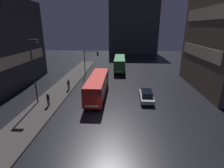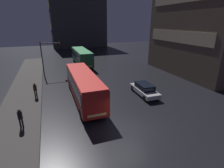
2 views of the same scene
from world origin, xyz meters
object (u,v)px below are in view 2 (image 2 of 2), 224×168
Objects in this scene: pedestrian_mid at (35,89)px; car_taxi at (144,89)px; bus_far at (82,56)px; bus_near at (84,84)px; pedestrian_near at (20,117)px; traffic_light_main at (49,53)px.

car_taxi is at bearing 143.75° from pedestrian_mid.
bus_far is 6.06× the size of pedestrian_mid.
bus_near is 5.70m from pedestrian_mid.
car_taxi is (7.14, -1.07, -1.18)m from bus_near.
pedestrian_mid reaches higher than car_taxi.
bus_far is at bearing -140.22° from pedestrian_mid.
traffic_light_main is at bearing 27.95° from pedestrian_near.
pedestrian_mid is (-12.30, 3.37, 0.45)m from car_taxi.
bus_near is 12.02m from traffic_light_main.
bus_near is at bearing -74.42° from traffic_light_main.
pedestrian_mid is 9.70m from traffic_light_main.
traffic_light_main is at bearing 41.04° from bus_far.
car_taxi is 2.78× the size of pedestrian_near.
pedestrian_near reaches higher than car_taxi.
car_taxi is 12.76m from pedestrian_mid.
car_taxi is at bearing -50.46° from traffic_light_main.
pedestrian_mid is at bearing 30.61° from pedestrian_near.
pedestrian_mid is at bearing -13.51° from car_taxi.
pedestrian_near is (-9.03, -20.83, -0.78)m from bus_far.
bus_near is at bearing 135.01° from pedestrian_mid.
traffic_light_main reaches higher than bus_near.
pedestrian_near is at bearing 14.16° from car_taxi.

